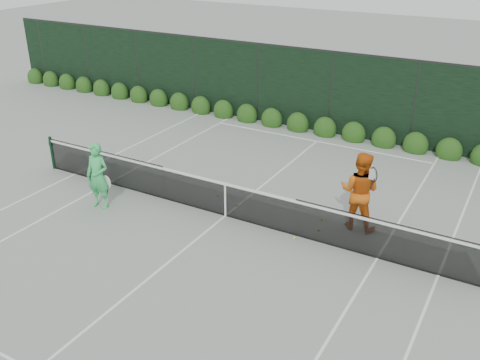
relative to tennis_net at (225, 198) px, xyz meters
The scene contains 8 objects.
ground 0.53m from the tennis_net, ahead, with size 80.00×80.00×0.00m, color gray.
tennis_net is the anchor object (origin of this frame).
player_woman 3.49m from the tennis_net, 159.36° to the right, with size 0.72×0.52×1.84m.
player_man 3.47m from the tennis_net, 19.64° to the left, with size 1.02×0.81×2.06m.
court_lines 0.53m from the tennis_net, ahead, with size 11.03×23.83×0.01m.
windscreen_fence 2.88m from the tennis_net, 89.49° to the right, with size 32.00×21.07×3.06m.
hedge_row 7.16m from the tennis_net, 89.80° to the left, with size 31.66×0.65×0.94m.
tennis_balls 1.45m from the tennis_net, 24.85° to the left, with size 3.33×1.28×0.07m.
Camera 1 is at (6.51, -10.67, 6.90)m, focal length 40.00 mm.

